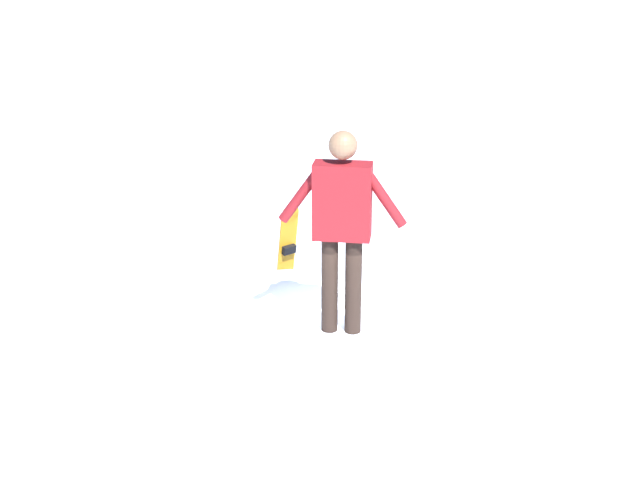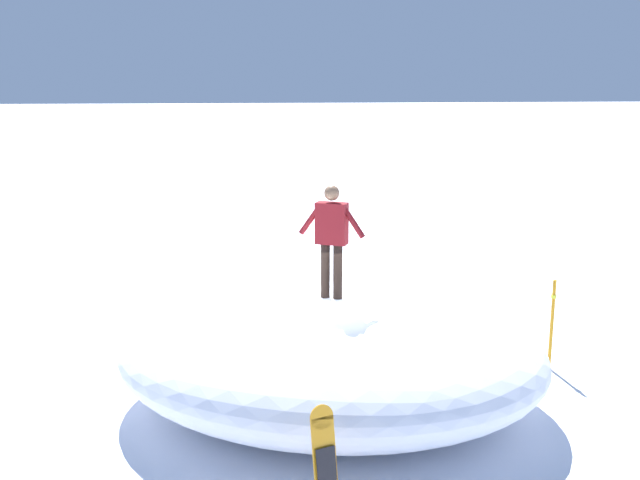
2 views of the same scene
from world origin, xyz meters
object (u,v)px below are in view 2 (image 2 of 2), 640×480
object	(u,v)px
snowboarder_standing	(332,233)
trail_marker_pole	(552,322)
backpack_near	(168,332)
backpack_far	(169,363)
snowboard_primary_upright	(326,480)

from	to	relation	value
snowboarder_standing	trail_marker_pole	size ratio (longest dim) A/B	1.07
trail_marker_pole	backpack_near	bearing A→B (deg)	-105.93
backpack_near	backpack_far	distance (m)	1.67
trail_marker_pole	backpack_far	bearing A→B (deg)	-92.65
snowboard_primary_upright	trail_marker_pole	xyz separation A→B (m)	(-4.83, 4.50, -0.03)
trail_marker_pole	snowboard_primary_upright	bearing A→B (deg)	-42.95
backpack_near	backpack_far	size ratio (longest dim) A/B	1.27
snowboard_primary_upright	trail_marker_pole	bearing A→B (deg)	137.05
snowboard_primary_upright	backpack_near	world-z (taller)	snowboard_primary_upright
snowboarder_standing	snowboard_primary_upright	xyz separation A→B (m)	(3.72, -0.47, -1.90)
trail_marker_pole	snowboarder_standing	bearing A→B (deg)	-74.61
snowboard_primary_upright	trail_marker_pole	distance (m)	6.60
snowboarder_standing	backpack_near	xyz separation A→B (m)	(-3.08, -2.87, -2.57)
snowboarder_standing	trail_marker_pole	bearing A→B (deg)	105.39
snowboarder_standing	backpack_far	bearing A→B (deg)	-117.90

